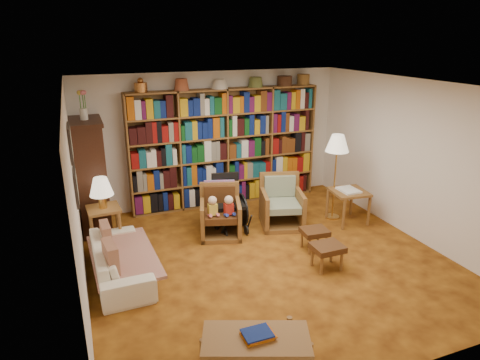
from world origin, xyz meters
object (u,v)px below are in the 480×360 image
armchair_sage (280,206)px  side_table_lamp (104,217)px  armchair_leather (219,214)px  floor_lamp (337,147)px  wheelchair (228,204)px  footstool_a (315,233)px  side_table_papers (349,195)px  sofa (120,260)px  footstool_b (327,249)px  coffee_table (256,341)px

armchair_sage → side_table_lamp: bearing=175.4°
armchair_leather → floor_lamp: 2.31m
wheelchair → footstool_a: (0.96, -1.21, -0.16)m
armchair_sage → side_table_papers: size_ratio=1.38×
sofa → footstool_b: sofa is taller
sofa → footstool_b: (2.72, -0.84, 0.05)m
armchair_leather → side_table_papers: 2.27m
sofa → armchair_sage: 2.87m
armchair_leather → side_table_papers: armchair_leather is taller
armchair_leather → wheelchair: 0.27m
sofa → wheelchair: (1.88, 0.92, 0.18)m
floor_lamp → coffee_table: bearing=-133.6°
side_table_lamp → coffee_table: size_ratio=0.55×
sofa → footstool_a: (2.84, -0.29, 0.02)m
wheelchair → floor_lamp: bearing=-8.7°
side_table_lamp → armchair_sage: 2.88m
floor_lamp → armchair_sage: bearing=173.2°
side_table_lamp → footstool_b: size_ratio=1.50×
sofa → coffee_table: 2.46m
sofa → armchair_leather: size_ratio=1.97×
armchair_leather → armchair_sage: size_ratio=0.96×
wheelchair → footstool_a: 1.55m
coffee_table → side_table_papers: bearing=42.3°
wheelchair → footstool_b: size_ratio=2.21×
footstool_a → footstool_b: (-0.13, -0.55, 0.02)m
footstool_a → side_table_lamp: bearing=156.6°
side_table_lamp → footstool_a: (2.94, -1.27, -0.22)m
armchair_leather → coffee_table: (-0.63, -3.00, -0.03)m
wheelchair → side_table_papers: wheelchair is taller
side_table_lamp → side_table_papers: 4.05m
armchair_sage → floor_lamp: size_ratio=0.59×
wheelchair → floor_lamp: (1.88, -0.29, 0.89)m
side_table_lamp → footstool_b: side_table_lamp is taller
footstool_b → sofa: bearing=162.8°
side_table_papers → sofa: bearing=-174.4°
sofa → side_table_papers: bearing=-85.6°
side_table_papers → coffee_table: side_table_papers is taller
footstool_b → coffee_table: 2.18m
side_table_lamp → footstool_b: bearing=-33.0°
armchair_sage → footstool_b: bearing=-91.8°
footstool_b → coffee_table: (-1.68, -1.39, 0.02)m
armchair_sage → floor_lamp: floor_lamp is taller
armchair_sage → footstool_b: size_ratio=2.10×
armchair_sage → footstool_b: armchair_sage is taller
side_table_papers → footstool_b: side_table_papers is taller
armchair_leather → armchair_sage: bearing=-1.0°
floor_lamp → footstool_a: bearing=-135.1°
sofa → side_table_lamp: size_ratio=2.64×
sofa → wheelchair: wheelchair is taller
armchair_leather → footstool_b: 1.93m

